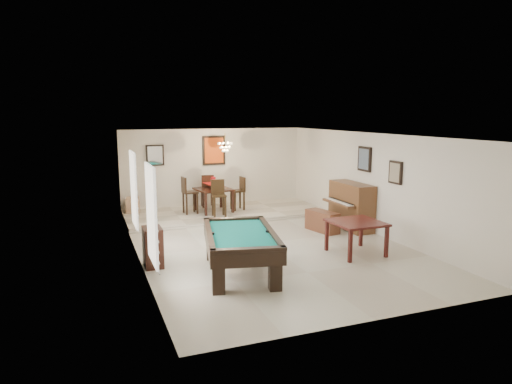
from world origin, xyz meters
TOP-DOWN VIEW (x-y plane):
  - ground_plane at (0.00, 0.00)m, footprint 6.00×9.00m
  - wall_back at (0.00, 4.50)m, footprint 6.00×0.04m
  - wall_front at (0.00, -4.50)m, footprint 6.00×0.04m
  - wall_left at (-3.00, 0.00)m, footprint 0.04×9.00m
  - wall_right at (3.00, 0.00)m, footprint 0.04×9.00m
  - ceiling at (0.00, 0.00)m, footprint 6.00×9.00m
  - dining_step at (0.00, 3.25)m, footprint 6.00×2.50m
  - window_left_front at (-2.97, -2.20)m, footprint 0.06×1.00m
  - window_left_rear at (-2.97, 0.60)m, footprint 0.06×1.00m
  - pool_table at (-1.24, -1.80)m, footprint 1.78×2.63m
  - square_table at (1.57, -1.54)m, footprint 1.11×1.11m
  - upright_piano at (2.56, 0.46)m, footprint 0.84×1.50m
  - piano_bench at (1.83, 0.46)m, footprint 0.60×1.04m
  - apothecary_chest at (-2.78, -0.79)m, footprint 0.36×0.54m
  - dining_table at (-0.34, 3.36)m, footprint 1.13×1.13m
  - flower_vase at (-0.34, 3.36)m, footprint 0.18×0.18m
  - dining_chair_south at (-0.38, 2.62)m, footprint 0.43×0.43m
  - dining_chair_north at (-0.34, 4.10)m, footprint 0.44×0.44m
  - dining_chair_west at (-1.07, 3.33)m, footprint 0.45×0.45m
  - dining_chair_east at (0.42, 3.33)m, footprint 0.41×0.41m
  - corner_bench at (-2.67, 4.13)m, footprint 0.46×0.54m
  - chandelier at (0.00, 3.20)m, footprint 0.44×0.44m
  - back_painting at (0.00, 4.46)m, footprint 0.75×0.06m
  - back_mirror at (-1.90, 4.46)m, footprint 0.55×0.06m
  - right_picture_upper at (2.96, 0.30)m, footprint 0.06×0.55m
  - right_picture_lower at (2.96, -1.00)m, footprint 0.06×0.45m

SIDE VIEW (x-z plane):
  - ground_plane at x=0.00m, z-range -0.02..0.00m
  - dining_step at x=0.00m, z-range 0.00..0.12m
  - piano_bench at x=1.83m, z-range 0.00..0.54m
  - corner_bench at x=-2.67m, z-range 0.12..0.56m
  - square_table at x=1.57m, z-range 0.00..0.74m
  - pool_table at x=-1.24m, z-range 0.00..0.80m
  - apothecary_chest at x=-2.78m, z-range 0.00..0.82m
  - dining_table at x=-0.34m, z-range 0.12..0.95m
  - upright_piano at x=2.56m, z-range 0.00..1.25m
  - dining_chair_east at x=0.42m, z-range 0.12..1.15m
  - dining_chair_north at x=-0.34m, z-range 0.12..1.17m
  - dining_chair_south at x=-0.38m, z-range 0.12..1.19m
  - dining_chair_west at x=-1.07m, z-range 0.12..1.23m
  - flower_vase at x=-0.34m, z-range 0.95..1.21m
  - wall_back at x=0.00m, z-range 0.00..2.60m
  - wall_front at x=0.00m, z-range 0.00..2.60m
  - wall_left at x=-3.00m, z-range 0.00..2.60m
  - wall_right at x=3.00m, z-range 0.00..2.60m
  - window_left_front at x=-2.97m, z-range 0.55..2.25m
  - window_left_rear at x=-2.97m, z-range 0.55..2.25m
  - right_picture_lower at x=2.96m, z-range 1.42..1.98m
  - back_mirror at x=-1.90m, z-range 1.48..2.12m
  - back_painting at x=0.00m, z-range 1.42..2.38m
  - right_picture_upper at x=2.96m, z-range 1.57..2.23m
  - chandelier at x=0.00m, z-range 1.90..2.50m
  - ceiling at x=0.00m, z-range 2.58..2.62m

